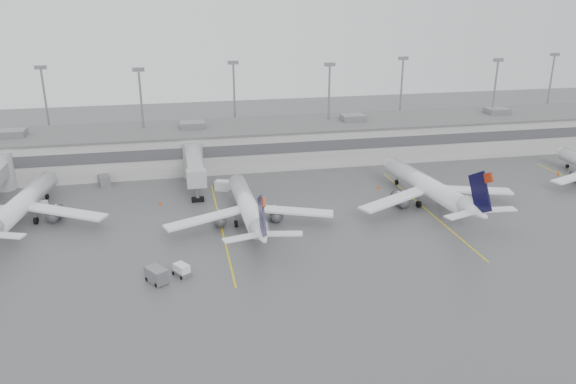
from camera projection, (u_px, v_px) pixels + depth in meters
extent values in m
plane|color=#505053|center=(379.00, 290.00, 70.29)|extent=(260.00, 260.00, 0.00)
cube|color=#9F9F9A|center=(286.00, 142.00, 122.32)|extent=(150.00, 16.00, 8.00)
cube|color=#47474C|center=(294.00, 147.00, 114.57)|extent=(150.00, 0.15, 2.20)
cube|color=#606060|center=(286.00, 124.00, 120.94)|extent=(152.00, 17.00, 0.30)
cube|color=slate|center=(12.00, 133.00, 110.18)|extent=(5.00, 4.00, 1.30)
cube|color=slate|center=(497.00, 111.00, 130.22)|extent=(5.00, 4.00, 1.30)
cylinder|color=gray|center=(48.00, 116.00, 119.47)|extent=(0.44, 0.44, 20.00)
cube|color=slate|center=(40.00, 67.00, 116.00)|extent=(2.40, 0.50, 0.80)
cylinder|color=gray|center=(143.00, 119.00, 116.39)|extent=(0.44, 0.44, 20.00)
cube|color=slate|center=(138.00, 70.00, 112.91)|extent=(2.40, 0.50, 0.80)
cylinder|color=gray|center=(235.00, 108.00, 127.11)|extent=(0.44, 0.44, 20.00)
cube|color=slate|center=(233.00, 63.00, 123.63)|extent=(2.40, 0.50, 0.80)
cylinder|color=gray|center=(329.00, 111.00, 124.02)|extent=(0.44, 0.44, 20.00)
cube|color=slate|center=(330.00, 64.00, 120.54)|extent=(2.40, 0.50, 0.80)
cylinder|color=gray|center=(400.00, 102.00, 134.74)|extent=(0.44, 0.44, 20.00)
cube|color=slate|center=(403.00, 58.00, 131.26)|extent=(2.40, 0.50, 0.80)
cylinder|color=gray|center=(493.00, 104.00, 131.66)|extent=(0.44, 0.44, 20.00)
cube|color=slate|center=(498.00, 60.00, 128.18)|extent=(2.40, 0.50, 0.80)
cylinder|color=gray|center=(548.00, 96.00, 142.38)|extent=(0.44, 0.44, 20.00)
cube|color=slate|center=(555.00, 54.00, 138.90)|extent=(2.40, 0.50, 0.80)
cylinder|color=#9EA0A3|center=(3.00, 171.00, 104.53)|extent=(4.00, 4.00, 7.00)
cylinder|color=#9EA0A3|center=(193.00, 160.00, 111.21)|extent=(4.00, 4.00, 7.00)
cube|color=#9EA0A3|center=(195.00, 166.00, 104.96)|extent=(2.80, 13.00, 2.60)
cube|color=#9EA0A3|center=(197.00, 178.00, 98.05)|extent=(3.40, 2.40, 3.00)
cylinder|color=gray|center=(198.00, 194.00, 99.04)|extent=(0.70, 0.70, 2.80)
cube|color=black|center=(198.00, 199.00, 99.40)|extent=(2.20, 1.20, 0.70)
cube|color=yellow|center=(221.00, 226.00, 89.04)|extent=(0.25, 40.00, 0.01)
cube|color=yellow|center=(426.00, 210.00, 95.72)|extent=(0.25, 40.00, 0.01)
cylinder|color=white|center=(24.00, 201.00, 90.70)|extent=(6.53, 23.24, 3.14)
cone|color=white|center=(52.00, 176.00, 102.88)|extent=(3.54, 3.36, 3.14)
cube|color=white|center=(66.00, 212.00, 88.61)|extent=(13.39, 8.52, 0.37)
cylinder|color=black|center=(47.00, 197.00, 100.45)|extent=(0.50, 0.99, 0.94)
cylinder|color=black|center=(8.00, 221.00, 89.49)|extent=(0.64, 1.21, 1.15)
cylinder|color=black|center=(36.00, 221.00, 89.72)|extent=(0.64, 1.21, 1.15)
cylinder|color=white|center=(247.00, 204.00, 90.15)|extent=(3.47, 21.87, 2.97)
cone|color=white|center=(236.00, 180.00, 101.41)|extent=(3.04, 2.84, 2.97)
cone|color=white|center=(262.00, 234.00, 77.93)|extent=(3.09, 5.02, 2.97)
cube|color=white|center=(205.00, 218.00, 86.40)|extent=(13.02, 6.70, 0.35)
cube|color=white|center=(293.00, 211.00, 89.35)|extent=(13.09, 6.17, 0.35)
cube|color=black|center=(262.00, 217.00, 76.50)|extent=(0.43, 5.59, 6.48)
cube|color=#9C240C|center=(263.00, 202.00, 74.44)|extent=(0.34, 2.01, 1.88)
cylinder|color=black|center=(239.00, 199.00, 99.18)|extent=(0.37, 0.90, 0.89)
cylinder|color=black|center=(236.00, 223.00, 88.72)|extent=(0.47, 1.10, 1.09)
cylinder|color=black|center=(262.00, 221.00, 89.60)|extent=(0.47, 1.10, 1.09)
cylinder|color=white|center=(425.00, 184.00, 98.26)|extent=(6.00, 23.95, 3.24)
cone|color=white|center=(388.00, 163.00, 110.19)|extent=(3.57, 3.38, 3.24)
cone|color=white|center=(475.00, 211.00, 85.32)|extent=(3.85, 5.74, 3.24)
cube|color=white|center=(394.00, 200.00, 93.61)|extent=(13.91, 8.42, 0.38)
cube|color=white|center=(471.00, 190.00, 98.11)|extent=(14.30, 5.49, 0.38)
cube|color=black|center=(480.00, 193.00, 83.77)|extent=(1.03, 6.07, 7.06)
cube|color=#9C240C|center=(488.00, 178.00, 81.56)|extent=(0.58, 2.21, 2.05)
cylinder|color=black|center=(397.00, 182.00, 107.86)|extent=(0.49, 1.01, 0.97)
cylinder|color=black|center=(419.00, 204.00, 96.56)|extent=(0.62, 1.24, 1.19)
cylinder|color=black|center=(441.00, 201.00, 97.91)|extent=(0.62, 1.24, 1.19)
cone|color=white|center=(560.00, 152.00, 119.92)|extent=(2.74, 2.56, 2.72)
cube|color=white|center=(576.00, 177.00, 106.26)|extent=(11.97, 5.84, 0.32)
cylinder|color=black|center=(567.00, 166.00, 117.86)|extent=(0.32, 0.82, 0.82)
cube|color=white|center=(182.00, 270.00, 73.53)|extent=(2.29, 2.51, 1.60)
cube|color=slate|center=(182.00, 273.00, 73.70)|extent=(2.63, 2.91, 0.62)
cylinder|color=black|center=(174.00, 273.00, 73.84)|extent=(0.44, 0.52, 0.50)
cylinder|color=black|center=(183.00, 270.00, 74.78)|extent=(0.44, 0.52, 0.50)
cylinder|color=black|center=(181.00, 278.00, 72.66)|extent=(0.44, 0.52, 0.50)
cylinder|color=black|center=(190.00, 274.00, 73.60)|extent=(0.44, 0.52, 0.50)
cube|color=slate|center=(156.00, 275.00, 71.73)|extent=(3.14, 3.52, 1.86)
cylinder|color=black|center=(147.00, 279.00, 72.20)|extent=(0.54, 0.64, 0.61)
cylinder|color=black|center=(167.00, 281.00, 71.77)|extent=(0.54, 0.64, 0.61)
cube|color=white|center=(41.00, 205.00, 95.52)|extent=(2.45, 1.99, 1.51)
cube|color=white|center=(223.00, 186.00, 104.70)|extent=(3.10, 2.65, 1.85)
cube|color=white|center=(407.00, 174.00, 111.75)|extent=(2.50, 1.89, 1.61)
cube|color=slate|center=(104.00, 180.00, 107.54)|extent=(2.65, 3.44, 1.90)
cone|color=#F73D05|center=(160.00, 203.00, 97.62)|extent=(0.50, 0.50, 0.79)
cone|color=#F73D05|center=(379.00, 187.00, 105.68)|extent=(0.49, 0.49, 0.78)
cone|color=#F73D05|center=(558.00, 173.00, 113.60)|extent=(0.46, 0.46, 0.74)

